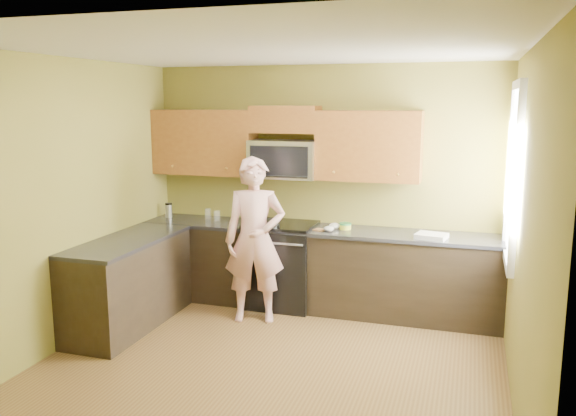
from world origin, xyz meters
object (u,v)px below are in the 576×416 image
at_px(microwave, 284,178).
at_px(butter_tub, 345,229).
at_px(frying_pan, 269,225).
at_px(travel_mug, 169,217).
at_px(woman, 255,240).
at_px(stove, 281,264).

height_order(microwave, butter_tub, microwave).
relative_size(frying_pan, travel_mug, 2.49).
bearing_deg(butter_tub, frying_pan, -170.10).
bearing_deg(woman, butter_tub, 17.88).
xyz_separation_m(microwave, travel_mug, (-1.45, -0.05, -0.53)).
distance_m(microwave, woman, 0.88).
bearing_deg(frying_pan, microwave, 74.00).
bearing_deg(stove, woman, -102.48).
bearing_deg(microwave, frying_pan, -115.15).
distance_m(woman, frying_pan, 0.43).
distance_m(butter_tub, travel_mug, 2.17).
xyz_separation_m(frying_pan, butter_tub, (0.83, 0.15, -0.03)).
distance_m(microwave, butter_tub, 0.90).
bearing_deg(woman, stove, 61.41).
relative_size(microwave, travel_mug, 4.36).
bearing_deg(woman, frying_pan, 72.63).
bearing_deg(travel_mug, woman, -24.13).
bearing_deg(stove, travel_mug, 177.21).
height_order(stove, woman, woman).
bearing_deg(frying_pan, travel_mug, -178.22).
height_order(microwave, woman, woman).
height_order(frying_pan, travel_mug, travel_mug).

